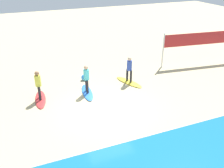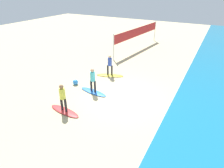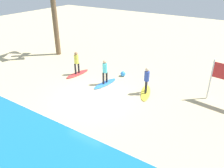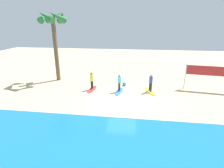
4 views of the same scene
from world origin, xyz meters
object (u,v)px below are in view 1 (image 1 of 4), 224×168
surfer_red (38,83)px  volleyball_net (220,39)px  beach_ball (84,77)px  surfboard_blue (87,92)px  surfer_yellow (129,68)px  surfboard_yellow (129,82)px  surfer_blue (86,77)px  surfboard_red (41,99)px

surfer_red → volleyball_net: bearing=-175.6°
surfer_red → beach_ball: 3.48m
surfboard_blue → beach_ball: bearing=176.3°
surfer_yellow → volleyball_net: size_ratio=0.18×
surfboard_yellow → surfer_blue: surfer_blue is taller
surfer_red → volleyball_net: size_ratio=0.18×
surfboard_red → volleyball_net: (-13.29, -1.03, 1.74)m
surfboard_blue → volleyball_net: volleyball_net is taller
surfboard_blue → surfer_red: surfer_red is taller
volleyball_net → beach_ball: (10.31, -0.54, -1.60)m
surfboard_yellow → surfer_red: (5.49, 0.13, 0.99)m
surfer_yellow → surfer_red: 5.50m
surfer_yellow → surfboard_blue: bearing=6.7°
surfer_blue → surfboard_red: bearing=-4.5°
surfboard_blue → surfer_red: 2.83m
surfboard_yellow → surfer_red: bearing=-109.4°
surfboard_yellow → surfboard_red: bearing=-109.4°
surfboard_yellow → surfboard_blue: same height
surfboard_blue → surfer_red: size_ratio=1.28×
surfboard_red → surfer_red: 0.99m
surfboard_red → beach_ball: 3.37m
surfer_yellow → beach_ball: size_ratio=4.26×
volleyball_net → surfer_blue: bearing=6.6°
surfboard_yellow → beach_ball: bearing=-140.6°
surfboard_blue → surfer_blue: bearing=97.2°
surfboard_yellow → beach_ball: beach_ball is taller
surfer_red → volleyball_net: volleyball_net is taller
surfboard_yellow → surfboard_red: (5.49, 0.13, 0.00)m
surfboard_blue → surfer_yellow: bearing=103.9°
surfboard_blue → surfboard_red: bearing=-87.3°
surfer_blue → beach_ball: surfer_blue is taller
surfer_yellow → surfboard_red: bearing=1.3°
surfboard_yellow → surfer_red: surfer_red is taller
surfboard_yellow → surfboard_blue: 2.87m
surfboard_yellow → beach_ball: size_ratio=5.45×
surfboard_yellow → surfer_blue: bearing=-104.0°
surfer_yellow → surfboard_red: size_ratio=0.78×
surfboard_yellow → volleyball_net: size_ratio=0.23×
surfboard_blue → surfboard_yellow: bearing=103.9°
surfboard_blue → volleyball_net: 10.86m
surfer_yellow → surfboard_red: (5.49, 0.13, -0.99)m
beach_ball → surfer_yellow: bearing=150.2°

